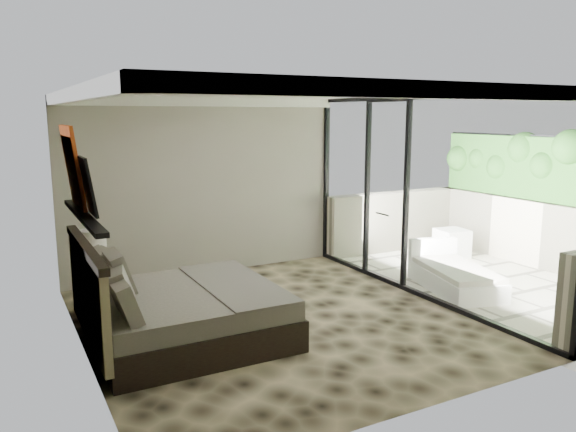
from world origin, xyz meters
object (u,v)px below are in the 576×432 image
bed (178,311)px  nightstand (98,295)px  table_lamp (93,247)px  lounger (454,276)px  ottoman (452,243)px

bed → nightstand: size_ratio=4.04×
nightstand → table_lamp: (-0.02, 0.02, 0.64)m
bed → nightstand: bed is taller
nightstand → lounger: size_ratio=0.31×
nightstand → table_lamp: size_ratio=0.89×
nightstand → ottoman: nightstand is taller
ottoman → lounger: (-1.35, -1.44, -0.06)m
bed → table_lamp: size_ratio=3.58×
nightstand → lounger: bearing=-11.2°
table_lamp → bed: bearing=-62.5°
ottoman → bed: bearing=-165.5°
bed → ottoman: bed is taller
bed → nightstand: 1.44m
nightstand → ottoman: bearing=5.2°
bed → lounger: bed is taller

